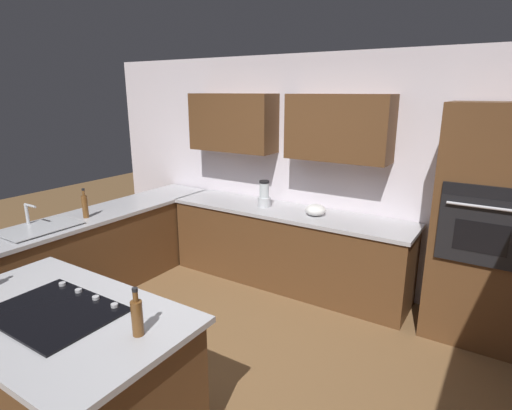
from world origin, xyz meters
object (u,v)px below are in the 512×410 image
Objects in this scene: dish_soap_bottle at (85,206)px; second_bottle at (137,316)px; sink_unit at (39,227)px; wall_oven at (484,227)px; cooktop at (55,311)px; blender at (264,196)px; mixing_bowl at (315,210)px.

dish_soap_bottle reaches higher than second_bottle.
second_bottle reaches higher than sink_unit.
second_bottle is (1.47, 2.60, -0.05)m from wall_oven.
dish_soap_bottle is at bearing -40.64° from cooktop.
wall_oven reaches higher than sink_unit.
wall_oven is 6.66× the size of dish_soap_bottle.
dish_soap_bottle is (1.37, 1.39, -0.00)m from blender.
wall_oven is at bearing 179.85° from mixing_bowl.
cooktop is (2.08, 2.71, -0.15)m from wall_oven.
cooktop is 2.39× the size of dish_soap_bottle.
mixing_bowl is (-2.08, -1.87, 0.04)m from sink_unit.
wall_oven is at bearing -127.53° from cooktop.
dish_soap_bottle is at bearing -29.40° from second_bottle.
second_bottle is (-2.21, 0.73, 0.10)m from sink_unit.
sink_unit is (3.68, 1.87, -0.14)m from wall_oven.
wall_oven is 1.60m from mixing_bowl.
second_bottle is at bearing 161.68° from sink_unit.
cooktop is at bearing 79.95° from mixing_bowl.
sink_unit is 2.80m from mixing_bowl.
mixing_bowl is at bearing -137.99° from sink_unit.
blender is (2.25, -0.00, -0.03)m from wall_oven.
wall_oven is 3.02× the size of sink_unit.
blender is 0.97× the size of dish_soap_bottle.
wall_oven is 7.45× the size of second_bottle.
dish_soap_bottle is 1.12× the size of second_bottle.
dish_soap_bottle is (3.62, 1.39, -0.03)m from wall_oven.
wall_oven is at bearing -153.08° from sink_unit.
sink_unit is at bearing 42.01° from mixing_bowl.
second_bottle is at bearing 106.66° from blender.
blender is at bearing -0.00° from mixing_bowl.
sink_unit is 2.20× the size of dish_soap_bottle.
wall_oven is 4.13m from sink_unit.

